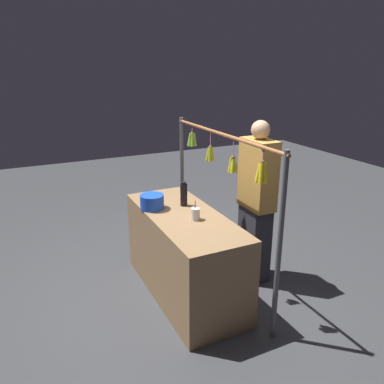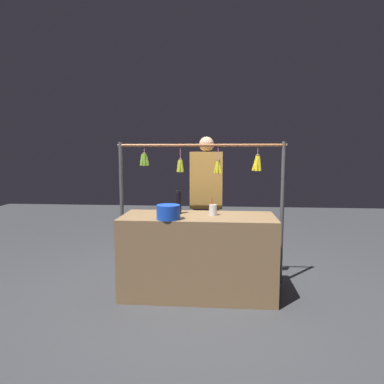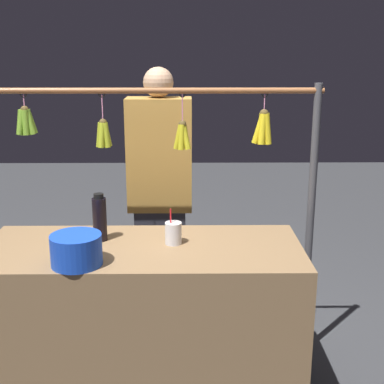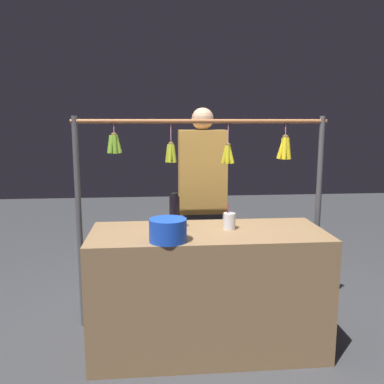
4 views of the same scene
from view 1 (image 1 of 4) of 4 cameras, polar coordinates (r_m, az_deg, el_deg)
name	(u,v)px [view 1 (image 1 of 4)]	position (r m, az deg, el deg)	size (l,w,h in m)	color
ground_plane	(185,292)	(4.06, -1.08, -14.60)	(12.00, 12.00, 0.00)	#3B3C40
market_counter	(185,254)	(3.85, -1.12, -9.28)	(1.61, 0.65, 0.86)	olive
display_rack	(222,182)	(3.74, 4.43, 1.53)	(1.93, 0.11, 1.64)	#4C4C51
water_bottle	(184,194)	(3.85, -1.23, -0.36)	(0.07, 0.07, 0.25)	black
blue_bucket	(152,202)	(3.80, -5.96, -1.46)	(0.23, 0.23, 0.14)	blue
drink_cup	(195,214)	(3.53, 0.50, -3.27)	(0.08, 0.08, 0.18)	silver
vendor_person	(256,204)	(4.00, 9.55, -1.85)	(0.41, 0.22, 1.71)	#2D2D38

